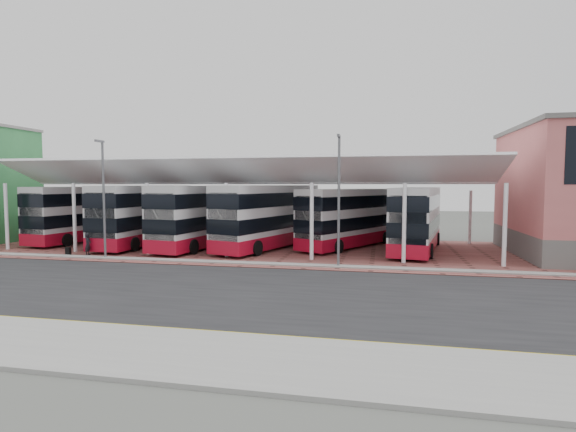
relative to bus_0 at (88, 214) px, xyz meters
name	(u,v)px	position (x,y,z in m)	size (l,w,h in m)	color
ground	(285,289)	(21.25, -14.63, -2.47)	(140.00, 140.00, 0.00)	#484A45
road	(281,294)	(21.25, -15.63, -2.46)	(120.00, 14.00, 0.02)	black
forecourt	(347,251)	(23.25, -1.63, -2.44)	(72.00, 16.00, 0.06)	brown
sidewalk	(220,357)	(21.25, -23.63, -2.40)	(120.00, 4.00, 0.14)	gray
north_kerb	(306,265)	(21.25, -8.43, -2.40)	(120.00, 0.80, 0.14)	gray
yellow_line_near	(241,336)	(21.25, -21.63, -2.44)	(120.00, 0.12, 0.01)	#BDAA00
yellow_line_far	(244,333)	(21.25, -21.33, -2.44)	(120.00, 0.12, 0.01)	#BDAA00
canopy	(249,176)	(15.25, -0.69, 3.33)	(37.00, 11.63, 7.07)	white
lamp_west	(103,195)	(7.25, -8.35, 1.89)	(0.16, 0.90, 8.07)	slate
lamp_east	(339,197)	(23.25, -8.35, 1.89)	(0.16, 0.90, 8.07)	slate
bus_0	(88,214)	(0.00, 0.00, 0.00)	(4.40, 12.04, 4.85)	silver
bus_1	(145,215)	(6.35, -1.35, 0.05)	(3.29, 12.10, 4.96)	silver
bus_2	(204,216)	(11.69, -1.58, 0.05)	(4.48, 12.26, 4.94)	silver
bus_3	(269,217)	(17.08, -1.23, 0.07)	(6.34, 12.36, 4.98)	silver
bus_4	(350,218)	(23.31, 0.77, -0.08)	(7.66, 11.27, 4.69)	silver
bus_5	(417,219)	(28.46, -0.33, -0.02)	(4.69, 11.96, 4.81)	silver
pedestrian	(88,244)	(5.36, -7.56, -1.62)	(0.58, 0.38, 1.59)	black
suitcase	(68,251)	(4.00, -7.89, -2.12)	(0.34, 0.24, 0.58)	black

